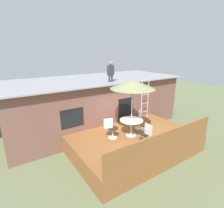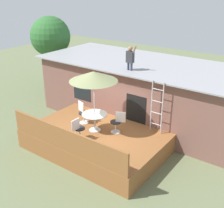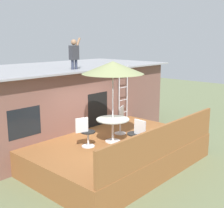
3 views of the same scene
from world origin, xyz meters
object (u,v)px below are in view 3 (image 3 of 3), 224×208
Objects in this scene: step_ladder at (123,94)px; patio_chair_right at (121,120)px; patio_chair_near at (136,135)px; patio_chair_left at (86,132)px; patio_umbrella at (113,68)px; person_figure at (74,52)px; patio_table at (113,124)px.

step_ladder reaches higher than patio_chair_right.
patio_chair_left is at bearing 36.53° from patio_chair_near.
person_figure is (0.31, 2.13, 0.39)m from patio_umbrella.
patio_table is at bearing -153.43° from patio_umbrella.
person_figure is (-1.79, 0.77, 1.64)m from step_ladder.
patio_chair_right is at bearing -72.45° from person_figure.
patio_chair_right reaches higher than patio_table.
patio_table is 0.97m from patio_chair_near.
patio_umbrella is 2.79m from step_ladder.
patio_umbrella is at bearing 26.57° from patio_table.
patio_umbrella is 2.12m from patio_chair_near.
patio_table is 1.13× the size of patio_chair_near.
person_figure reaches higher than patio_chair_near.
step_ladder is 1.69m from patio_chair_right.
step_ladder is at bearing -23.35° from person_figure.
patio_table is 3.04m from person_figure.
step_ladder is 3.24m from patio_chair_left.
patio_umbrella reaches higher than patio_chair_right.
patio_chair_near is (-0.34, -3.09, -2.28)m from person_figure.
patio_chair_near is at bearing -92.02° from patio_umbrella.
patio_chair_left is at bearing -123.05° from person_figure.
patio_umbrella is (0.00, 0.00, 1.76)m from patio_table.
patio_table is at bearing -147.07° from step_ladder.
patio_umbrella is 2.11m from patio_chair_right.
person_figure is 1.21× the size of patio_chair_near.
patio_chair_right is at bearing -142.59° from step_ladder.
step_ladder is (2.09, 1.36, -1.25)m from patio_umbrella.
patio_umbrella is 1.15× the size of step_ladder.
patio_chair_left and patio_chair_right have the same top height.
patio_chair_right is at bearing 25.50° from patio_table.
patio_table is 0.41× the size of patio_umbrella.
person_figure is 3.86m from patio_chair_near.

